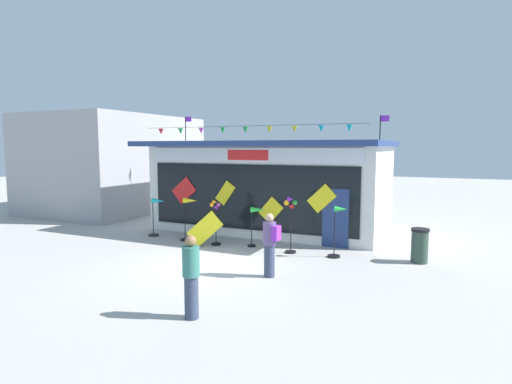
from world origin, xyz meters
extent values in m
plane|color=#ADAAA5|center=(0.00, 0.00, 0.00)|extent=(80.00, 80.00, 0.00)
cube|color=silver|center=(-0.54, 5.95, 1.71)|extent=(9.07, 4.58, 3.41)
cube|color=navy|center=(-0.54, 5.45, 3.51)|extent=(9.47, 5.60, 0.20)
cube|color=silver|center=(-0.54, 3.62, 3.10)|extent=(8.35, 0.08, 0.53)
cube|color=red|center=(-0.54, 3.59, 3.10)|extent=(1.63, 0.04, 0.37)
cube|color=black|center=(-0.54, 3.63, 1.55)|extent=(8.17, 0.06, 2.41)
cube|color=navy|center=(2.73, 3.63, 1.00)|extent=(0.90, 0.07, 2.00)
cube|color=red|center=(-3.33, 3.57, 1.68)|extent=(1.14, 0.03, 1.11)
cube|color=yellow|center=(-1.47, 3.57, 1.67)|extent=(0.86, 0.03, 0.96)
cube|color=yellow|center=(0.39, 3.57, 1.14)|extent=(0.97, 0.03, 0.99)
cube|color=yellow|center=(2.25, 3.57, 1.65)|extent=(1.04, 0.03, 1.02)
cylinder|color=black|center=(-0.54, 3.41, 4.14)|extent=(8.71, 0.01, 0.01)
cone|color=red|center=(-4.25, 3.41, 4.00)|extent=(0.20, 0.20, 0.22)
cone|color=green|center=(-3.32, 3.41, 4.00)|extent=(0.20, 0.20, 0.22)
cone|color=#EA4CA3|center=(-2.39, 3.41, 4.00)|extent=(0.20, 0.20, 0.22)
cone|color=green|center=(-1.47, 3.41, 4.00)|extent=(0.20, 0.20, 0.22)
cone|color=green|center=(-0.54, 3.41, 4.00)|extent=(0.20, 0.20, 0.22)
cone|color=yellow|center=(0.39, 3.41, 4.00)|extent=(0.20, 0.20, 0.22)
cone|color=yellow|center=(1.32, 3.41, 4.00)|extent=(0.20, 0.20, 0.22)
cone|color=#19B7BC|center=(2.24, 3.41, 4.00)|extent=(0.20, 0.20, 0.22)
cone|color=#19B7BC|center=(3.17, 3.41, 4.00)|extent=(0.20, 0.20, 0.22)
cylinder|color=black|center=(-4.83, 5.95, 4.19)|extent=(0.04, 0.04, 1.14)
cube|color=purple|center=(-4.67, 5.95, 4.64)|extent=(0.32, 0.02, 0.22)
cylinder|color=black|center=(3.75, 5.95, 4.08)|extent=(0.04, 0.04, 0.94)
cube|color=purple|center=(3.91, 5.95, 4.43)|extent=(0.32, 0.02, 0.22)
cylinder|color=black|center=(-4.06, 2.55, 0.03)|extent=(0.39, 0.39, 0.06)
cylinder|color=black|center=(-4.06, 2.55, 0.68)|extent=(0.03, 0.03, 1.36)
cone|color=#19B7BC|center=(-3.79, 2.55, 1.36)|extent=(0.55, 0.22, 0.19)
cylinder|color=green|center=(-4.06, 2.55, 1.36)|extent=(0.03, 0.16, 0.16)
cylinder|color=black|center=(-2.49, 2.38, 0.03)|extent=(0.35, 0.35, 0.06)
cylinder|color=black|center=(-2.49, 2.38, 0.74)|extent=(0.03, 0.03, 1.48)
cone|color=yellow|center=(-2.24, 2.38, 1.48)|extent=(0.53, 0.32, 0.21)
cylinder|color=green|center=(-2.49, 2.38, 1.48)|extent=(0.03, 0.16, 0.16)
cylinder|color=black|center=(-1.12, 2.26, 0.03)|extent=(0.33, 0.33, 0.06)
cylinder|color=black|center=(-1.12, 2.26, 0.71)|extent=(0.03, 0.03, 1.41)
cylinder|color=black|center=(-1.12, 2.22, 1.41)|extent=(0.06, 0.04, 0.06)
cone|color=#EA4CA3|center=(-1.03, 2.22, 1.41)|extent=(0.14, 0.15, 0.14)
cone|color=orange|center=(-1.12, 2.22, 1.51)|extent=(0.15, 0.14, 0.14)
cone|color=orange|center=(-1.22, 2.22, 1.41)|extent=(0.14, 0.15, 0.14)
cone|color=purple|center=(-1.12, 2.22, 1.32)|extent=(0.15, 0.14, 0.14)
cylinder|color=black|center=(0.11, 2.55, 0.03)|extent=(0.28, 0.28, 0.06)
cylinder|color=black|center=(0.11, 2.55, 0.64)|extent=(0.03, 0.03, 1.29)
cone|color=green|center=(0.36, 2.55, 1.29)|extent=(0.53, 0.28, 0.19)
cylinder|color=green|center=(0.11, 2.55, 1.29)|extent=(0.03, 0.16, 0.16)
cylinder|color=black|center=(1.61, 2.32, 0.03)|extent=(0.35, 0.35, 0.06)
cylinder|color=black|center=(1.61, 2.32, 0.82)|extent=(0.03, 0.03, 1.63)
cylinder|color=black|center=(1.61, 2.28, 1.63)|extent=(0.06, 0.04, 0.06)
cone|color=green|center=(1.72, 2.28, 1.63)|extent=(0.16, 0.17, 0.16)
cone|color=purple|center=(1.61, 2.28, 1.74)|extent=(0.17, 0.16, 0.16)
cone|color=orange|center=(1.50, 2.28, 1.63)|extent=(0.16, 0.17, 0.16)
cone|color=red|center=(1.61, 2.28, 1.52)|extent=(0.17, 0.16, 0.16)
cylinder|color=black|center=(3.02, 2.37, 0.03)|extent=(0.39, 0.39, 0.06)
cylinder|color=black|center=(3.02, 2.37, 0.76)|extent=(0.03, 0.03, 1.51)
cone|color=green|center=(3.20, 2.37, 1.51)|extent=(0.41, 0.27, 0.18)
cylinder|color=blue|center=(3.02, 2.37, 1.51)|extent=(0.03, 0.16, 0.16)
cylinder|color=#333D56|center=(1.97, -0.28, 0.43)|extent=(0.28, 0.28, 0.86)
cylinder|color=#604C7F|center=(1.97, -0.28, 1.16)|extent=(0.34, 0.34, 0.60)
sphere|color=tan|center=(1.97, -0.28, 1.57)|extent=(0.22, 0.22, 0.22)
cube|color=purple|center=(2.17, -0.30, 1.19)|extent=(0.19, 0.28, 0.38)
cylinder|color=#333D56|center=(1.62, -3.40, 0.43)|extent=(0.28, 0.28, 0.86)
cylinder|color=#337066|center=(1.62, -3.40, 1.16)|extent=(0.34, 0.34, 0.60)
sphere|color=#8C6647|center=(1.62, -3.40, 1.57)|extent=(0.22, 0.22, 0.22)
cylinder|color=#2D4238|center=(5.45, 2.82, 0.47)|extent=(0.48, 0.48, 0.94)
cylinder|color=black|center=(5.45, 2.82, 0.98)|extent=(0.52, 0.52, 0.08)
cube|color=yellow|center=(-1.32, 1.86, 0.62)|extent=(1.23, 0.42, 1.23)
cube|color=#99999E|center=(-10.39, 7.39, 2.50)|extent=(6.09, 8.34, 5.01)
camera|label=1|loc=(6.16, -10.17, 3.40)|focal=29.49mm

